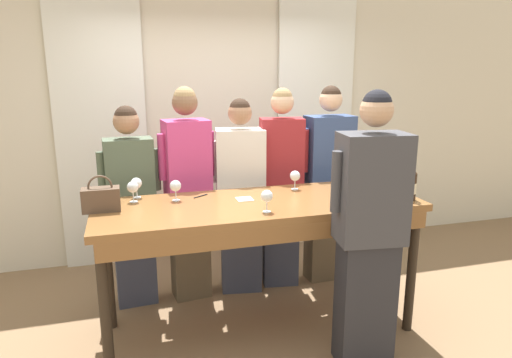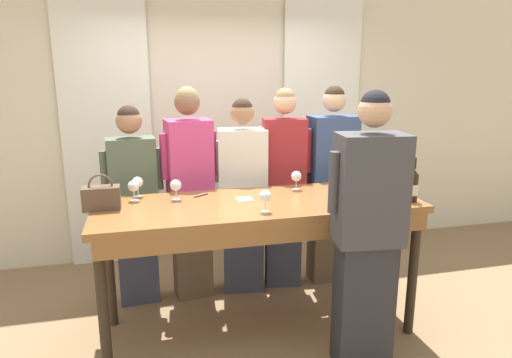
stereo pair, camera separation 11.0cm
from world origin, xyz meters
name	(u,v)px [view 1 (the left image)]	position (x,y,z in m)	size (l,w,h in m)	color
ground_plane	(259,328)	(0.00, 0.00, 0.00)	(18.00, 18.00, 0.00)	#846647
wall_back	(214,124)	(0.00, 1.68, 1.40)	(12.00, 0.06, 2.80)	beige
curtain_panel_left	(102,134)	(-1.12, 1.62, 1.34)	(0.86, 0.03, 2.69)	white
curtain_panel_right	(315,126)	(1.12, 1.62, 1.34)	(0.86, 0.03, 2.69)	white
tasting_bar	(260,217)	(0.00, -0.03, 0.92)	(2.34, 0.82, 1.02)	brown
wine_bottle	(411,184)	(1.08, -0.26, 1.14)	(0.08, 0.08, 0.32)	black
handbag	(101,199)	(-1.09, 0.09, 1.11)	(0.25, 0.12, 0.25)	brown
wine_glass_front_left	(175,186)	(-0.58, 0.20, 1.13)	(0.08, 0.08, 0.15)	white
wine_glass_front_mid	(295,176)	(0.37, 0.25, 1.13)	(0.08, 0.08, 0.15)	white
wine_glass_front_right	(370,171)	(1.04, 0.26, 1.13)	(0.08, 0.08, 0.15)	white
wine_glass_center_left	(133,187)	(-0.88, 0.24, 1.13)	(0.08, 0.08, 0.15)	white
wine_glass_center_mid	(136,184)	(-0.85, 0.36, 1.13)	(0.08, 0.08, 0.15)	white
wine_glass_center_right	(267,196)	(-0.02, -0.25, 1.13)	(0.08, 0.08, 0.15)	white
napkin	(245,199)	(-0.09, 0.09, 1.03)	(0.12, 0.12, 0.00)	white
pen	(201,196)	(-0.39, 0.25, 1.03)	(0.12, 0.08, 0.01)	black
guest_olive_jacket	(132,205)	(-0.89, 0.68, 0.88)	(0.50, 0.25, 1.69)	#383D51
guest_pink_top	(188,193)	(-0.42, 0.68, 0.94)	(0.48, 0.31, 1.83)	brown
guest_cream_sweater	(241,196)	(0.03, 0.68, 0.88)	(0.53, 0.33, 1.73)	#383D51
guest_striped_shirt	(281,185)	(0.41, 0.68, 0.95)	(0.49, 0.27, 1.81)	#383D51
guest_navy_coat	(328,183)	(0.86, 0.68, 0.93)	(0.54, 0.26, 1.82)	brown
host_pouring	(369,233)	(0.56, -0.60, 0.94)	(0.54, 0.33, 1.85)	#28282D
potted_plant	(371,215)	(1.73, 1.35, 0.34)	(0.28, 0.28, 0.61)	#935B3D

